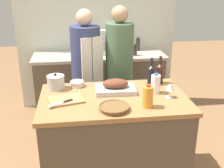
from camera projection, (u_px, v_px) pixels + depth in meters
kitchen_island at (114, 141)px, 2.69m from camera, size 1.33×0.82×0.92m
back_counter at (100, 84)px, 4.11m from camera, size 1.84×0.60×0.90m
back_wall at (97, 23)px, 4.14m from camera, size 2.34×0.10×2.55m
roasting_pan at (115, 87)px, 2.63m from camera, size 0.38×0.26×0.13m
wicker_basket at (114, 107)px, 2.28m from camera, size 0.25×0.25×0.04m
cutting_board at (66, 100)px, 2.45m from camera, size 0.34×0.28×0.02m
stock_pot at (56, 82)px, 2.69m from camera, size 0.17×0.17×0.16m
mixing_bowl at (77, 83)px, 2.76m from camera, size 0.14×0.14×0.06m
juice_jug at (148, 97)px, 2.31m from camera, size 0.09×0.09×0.20m
milk_jug at (156, 84)px, 2.59m from camera, size 0.08×0.08×0.19m
wine_bottle_green at (151, 74)px, 2.78m from camera, size 0.07×0.07×0.28m
wine_bottle_dark at (160, 73)px, 2.82m from camera, size 0.07×0.07×0.28m
wine_glass_left at (170, 87)px, 2.49m from camera, size 0.08×0.08×0.14m
knife_chef at (62, 103)px, 2.37m from camera, size 0.21×0.14×0.01m
stand_mixer at (103, 44)px, 3.89m from camera, size 0.18×0.14×0.34m
condiment_bottle_tall at (135, 50)px, 3.87m from camera, size 0.06×0.06×0.15m
condiment_bottle_short at (138, 44)px, 4.11m from camera, size 0.06×0.06×0.20m
person_cook_aproned at (86, 71)px, 3.30m from camera, size 0.36×0.38×1.60m
person_cook_guest at (119, 69)px, 3.31m from camera, size 0.32×0.32×1.64m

